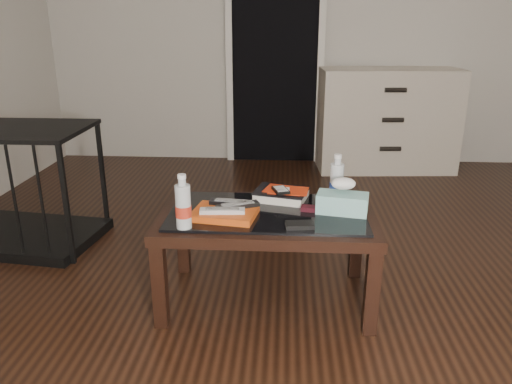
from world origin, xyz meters
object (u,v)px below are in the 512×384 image
pet_crate (19,205)px  water_bottle_left (183,201)px  tissue_box (342,203)px  dresser (387,120)px  textbook (281,195)px  water_bottle_right (337,178)px  coffee_table (267,224)px

pet_crate → water_bottle_left: pet_crate is taller
pet_crate → tissue_box: bearing=-10.1°
dresser → pet_crate: 3.07m
dresser → pet_crate: size_ratio=1.27×
dresser → textbook: bearing=-116.8°
pet_crate → water_bottle_right: (1.86, -0.44, 0.35)m
coffee_table → tissue_box: (0.34, 0.00, 0.11)m
coffee_table → dresser: bearing=67.2°
coffee_table → water_bottle_right: (0.33, 0.15, 0.18)m
water_bottle_left → textbook: bearing=43.1°
tissue_box → dresser: bearing=86.3°
water_bottle_right → dresser: bearing=73.4°
water_bottle_left → tissue_box: water_bottle_left is taller
water_bottle_right → tissue_box: size_ratio=1.03×
dresser → tissue_box: size_ratio=5.35×
dresser → water_bottle_left: size_ratio=5.17×
tissue_box → water_bottle_left: bearing=-150.9°
coffee_table → water_bottle_left: bearing=-148.2°
coffee_table → water_bottle_right: 0.40m
coffee_table → tissue_box: tissue_box is taller
dresser → pet_crate: dresser is taller
textbook → water_bottle_left: 0.57m
pet_crate → water_bottle_left: size_ratio=4.07×
water_bottle_right → tissue_box: 0.16m
dresser → pet_crate: bearing=-149.1°
water_bottle_right → water_bottle_left: bearing=-151.9°
coffee_table → water_bottle_left: size_ratio=4.20×
pet_crate → water_bottle_left: 1.48m
coffee_table → tissue_box: size_ratio=4.35×
dresser → water_bottle_right: (-0.65, -2.19, 0.13)m
water_bottle_right → coffee_table: bearing=-156.1°
coffee_table → tissue_box: 0.36m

